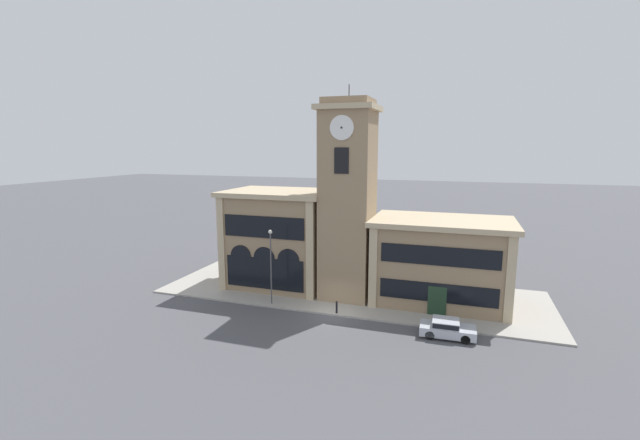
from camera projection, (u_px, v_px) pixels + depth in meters
The scene contains 8 objects.
ground_plane at pixel (332, 316), 35.79m from camera, with size 300.00×300.00×0.00m, color #4C4C51.
sidewalk_kerb at pixel (350, 292), 41.35m from camera, with size 36.24×11.91×0.15m.
clock_tower at pixel (348, 201), 38.81m from camera, with size 5.16×5.16×19.33m.
town_hall_left_wing at pixel (280, 238), 43.12m from camera, with size 10.48×7.97×9.70m.
town_hall_right_wing at pixel (441, 261), 38.39m from camera, with size 12.29×7.97×7.66m.
parked_car_near at pixel (447, 328), 31.73m from camera, with size 4.06×1.98×1.33m.
street_lamp at pixel (271, 257), 37.47m from camera, with size 0.36×0.36×6.71m.
bollard at pixel (337, 307), 35.91m from camera, with size 0.18×0.18×1.06m.
Camera 1 is at (9.80, -32.48, 13.99)m, focal length 24.00 mm.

